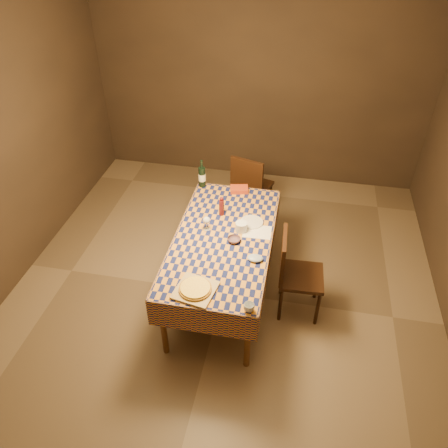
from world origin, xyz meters
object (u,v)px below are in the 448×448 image
(cutting_board, at_px, (195,290))
(bowl, at_px, (234,240))
(white_plate, at_px, (252,222))
(pizza, at_px, (195,288))
(chair_far, at_px, (250,185))
(chair_right, at_px, (294,270))
(wine_bottle, at_px, (202,177))
(dining_table, at_px, (223,244))

(cutting_board, relative_size, bowl, 2.60)
(white_plate, bearing_deg, bowl, -110.84)
(pizza, distance_m, chair_far, 2.12)
(cutting_board, distance_m, chair_right, 1.08)
(cutting_board, height_order, white_plate, cutting_board)
(wine_bottle, height_order, chair_far, wine_bottle)
(dining_table, distance_m, pizza, 0.75)
(dining_table, relative_size, chair_far, 1.98)
(chair_right, bearing_deg, dining_table, 175.08)
(pizza, height_order, chair_far, chair_far)
(bowl, relative_size, white_plate, 0.54)
(wine_bottle, relative_size, chair_far, 0.35)
(wine_bottle, bearing_deg, bowl, -59.66)
(bowl, distance_m, wine_bottle, 1.04)
(chair_far, bearing_deg, bowl, -88.33)
(wine_bottle, xyz_separation_m, white_plate, (0.65, -0.57, -0.12))
(pizza, xyz_separation_m, white_plate, (0.33, 1.02, -0.03))
(white_plate, bearing_deg, chair_right, -36.60)
(bowl, distance_m, chair_far, 1.43)
(dining_table, bearing_deg, chair_right, -4.92)
(cutting_board, xyz_separation_m, pizza, (0.00, 0.00, 0.02))
(dining_table, bearing_deg, cutting_board, -97.17)
(white_plate, bearing_deg, pizza, -107.86)
(white_plate, relative_size, chair_far, 0.25)
(pizza, height_order, chair_right, chair_right)
(cutting_board, xyz_separation_m, chair_far, (0.16, 2.10, -0.26))
(cutting_board, bearing_deg, chair_right, 39.99)
(dining_table, distance_m, chair_far, 1.38)
(cutting_board, height_order, chair_far, chair_far)
(bowl, height_order, chair_far, chair_far)
(dining_table, xyz_separation_m, white_plate, (0.24, 0.29, 0.08))
(bowl, bearing_deg, chair_right, -2.58)
(pizza, height_order, bowl, pizza)
(dining_table, bearing_deg, white_plate, 50.67)
(chair_right, bearing_deg, chair_far, 113.97)
(pizza, distance_m, wine_bottle, 1.62)
(white_plate, distance_m, chair_far, 1.12)
(white_plate, height_order, chair_far, chair_far)
(pizza, relative_size, white_plate, 1.29)
(pizza, bearing_deg, wine_bottle, 101.26)
(pizza, distance_m, chair_right, 1.08)
(bowl, bearing_deg, wine_bottle, 120.34)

